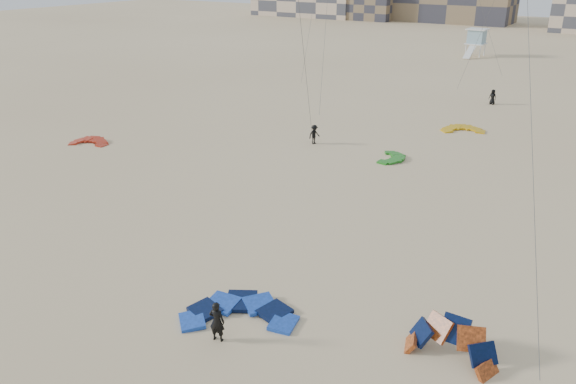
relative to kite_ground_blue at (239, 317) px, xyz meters
The scene contains 11 objects.
ground 2.15m from the kite_ground_blue, 74.47° to the right, with size 320.00×320.00×0.00m, color beige.
kite_ground_blue is the anchor object (origin of this frame).
kite_ground_orange 9.04m from the kite_ground_blue, 14.00° to the left, with size 3.68×2.63×2.55m, color orange, non-canonical shape.
kite_ground_red 29.49m from the kite_ground_blue, 152.25° to the left, with size 3.08×3.24×0.67m, color #D5461C, non-canonical shape.
kite_ground_green 23.77m from the kite_ground_blue, 95.84° to the left, with size 2.91×3.08×0.41m, color #21981F, non-canonical shape.
kite_ground_yellow 34.61m from the kite_ground_blue, 89.63° to the left, with size 3.52×3.70×0.53m, color #DCA607, non-canonical shape.
kitesurfer_main 2.01m from the kite_ground_blue, 83.12° to the right, with size 0.67×0.44×1.83m, color black.
kitesurfer_c 25.76m from the kite_ground_blue, 111.83° to the left, with size 1.08×0.62×1.67m, color black.
kitesurfer_e 46.63m from the kite_ground_blue, 89.95° to the left, with size 0.80×0.52×1.63m, color black.
lifeguard_tower_far 80.08m from the kite_ground_blue, 97.47° to the left, with size 3.26×6.04×4.36m.
condo_fill_left 135.34m from the kite_ground_blue, 111.43° to the left, with size 12.00×10.00×8.00m, color #7B654A.
Camera 1 is at (12.27, -14.57, 14.70)m, focal length 35.00 mm.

